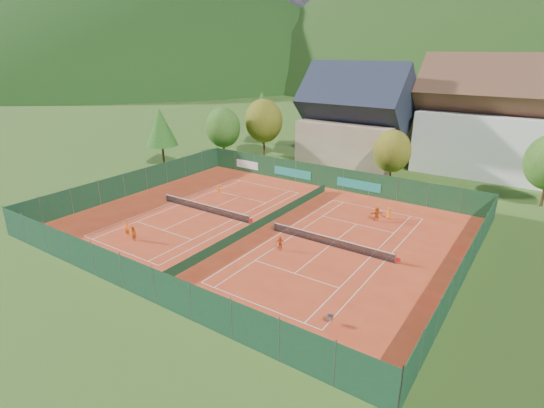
{
  "coord_description": "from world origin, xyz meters",
  "views": [
    {
      "loc": [
        24.03,
        -33.39,
        17.81
      ],
      "look_at": [
        0.0,
        2.0,
        2.0
      ],
      "focal_mm": 28.0,
      "sensor_mm": 36.0,
      "label": 1
    }
  ],
  "objects_px": {
    "hotel_block_a": "(494,124)",
    "player_left_far": "(219,190)",
    "player_right_far_a": "(389,213)",
    "player_left_near": "(127,229)",
    "player_right_far_b": "(377,214)",
    "chalet": "(355,123)",
    "ball_hopper": "(330,317)",
    "player_left_mid": "(133,233)",
    "player_right_near": "(280,243)"
  },
  "relations": [
    {
      "from": "chalet",
      "to": "player_left_near",
      "type": "height_order",
      "value": "chalet"
    },
    {
      "from": "player_right_far_a",
      "to": "chalet",
      "type": "bearing_deg",
      "value": -75.99
    },
    {
      "from": "hotel_block_a",
      "to": "player_right_far_a",
      "type": "xyz_separation_m",
      "value": [
        -5.72,
        -26.22,
        -6.71
      ]
    },
    {
      "from": "ball_hopper",
      "to": "player_right_far_b",
      "type": "relative_size",
      "value": 0.5
    },
    {
      "from": "ball_hopper",
      "to": "player_left_mid",
      "type": "relative_size",
      "value": 0.53
    },
    {
      "from": "chalet",
      "to": "player_right_near",
      "type": "distance_m",
      "value": 34.78
    },
    {
      "from": "player_left_far",
      "to": "player_right_far_b",
      "type": "height_order",
      "value": "player_right_far_b"
    },
    {
      "from": "chalet",
      "to": "hotel_block_a",
      "type": "distance_m",
      "value": 19.94
    },
    {
      "from": "hotel_block_a",
      "to": "player_left_far",
      "type": "height_order",
      "value": "hotel_block_a"
    },
    {
      "from": "chalet",
      "to": "player_left_near",
      "type": "bearing_deg",
      "value": -99.93
    },
    {
      "from": "hotel_block_a",
      "to": "ball_hopper",
      "type": "bearing_deg",
      "value": -92.94
    },
    {
      "from": "chalet",
      "to": "hotel_block_a",
      "type": "relative_size",
      "value": 0.75
    },
    {
      "from": "player_left_near",
      "to": "player_left_mid",
      "type": "height_order",
      "value": "player_left_near"
    },
    {
      "from": "hotel_block_a",
      "to": "player_left_near",
      "type": "bearing_deg",
      "value": -119.73
    },
    {
      "from": "player_right_far_a",
      "to": "player_right_far_b",
      "type": "bearing_deg",
      "value": 35.91
    },
    {
      "from": "ball_hopper",
      "to": "player_right_near",
      "type": "xyz_separation_m",
      "value": [
        -9.0,
        7.54,
        0.15
      ]
    },
    {
      "from": "player_left_near",
      "to": "player_right_far_a",
      "type": "bearing_deg",
      "value": 18.4
    },
    {
      "from": "hotel_block_a",
      "to": "player_right_far_a",
      "type": "bearing_deg",
      "value": -102.3
    },
    {
      "from": "hotel_block_a",
      "to": "player_left_near",
      "type": "height_order",
      "value": "hotel_block_a"
    },
    {
      "from": "chalet",
      "to": "player_right_near",
      "type": "xyz_separation_m",
      "value": [
        7.59,
        -33.42,
        -5.92
      ]
    },
    {
      "from": "player_right_far_b",
      "to": "chalet",
      "type": "bearing_deg",
      "value": -97.19
    },
    {
      "from": "hotel_block_a",
      "to": "player_left_far",
      "type": "relative_size",
      "value": 14.91
    },
    {
      "from": "hotel_block_a",
      "to": "player_left_near",
      "type": "relative_size",
      "value": 14.3
    },
    {
      "from": "player_left_far",
      "to": "hotel_block_a",
      "type": "bearing_deg",
      "value": -117.08
    },
    {
      "from": "player_left_mid",
      "to": "player_right_near",
      "type": "height_order",
      "value": "player_left_mid"
    },
    {
      "from": "ball_hopper",
      "to": "player_left_near",
      "type": "distance_m",
      "value": 23.53
    },
    {
      "from": "chalet",
      "to": "ball_hopper",
      "type": "distance_m",
      "value": 44.61
    },
    {
      "from": "player_left_far",
      "to": "chalet",
      "type": "bearing_deg",
      "value": -93.08
    },
    {
      "from": "hotel_block_a",
      "to": "chalet",
      "type": "bearing_deg",
      "value": -162.47
    },
    {
      "from": "player_right_far_a",
      "to": "player_right_far_b",
      "type": "height_order",
      "value": "player_right_far_b"
    },
    {
      "from": "player_left_mid",
      "to": "chalet",
      "type": "bearing_deg",
      "value": 93.65
    },
    {
      "from": "player_right_near",
      "to": "player_right_far_b",
      "type": "bearing_deg",
      "value": 48.08
    },
    {
      "from": "hotel_block_a",
      "to": "player_right_near",
      "type": "bearing_deg",
      "value": -106.15
    },
    {
      "from": "player_right_far_a",
      "to": "player_right_far_b",
      "type": "distance_m",
      "value": 1.58
    },
    {
      "from": "chalet",
      "to": "player_left_near",
      "type": "distance_m",
      "value": 40.35
    },
    {
      "from": "chalet",
      "to": "player_right_near",
      "type": "relative_size",
      "value": 11.54
    },
    {
      "from": "player_left_far",
      "to": "player_right_far_b",
      "type": "bearing_deg",
      "value": -157.39
    },
    {
      "from": "player_left_far",
      "to": "ball_hopper",
      "type": "bearing_deg",
      "value": 159.48
    },
    {
      "from": "hotel_block_a",
      "to": "player_left_mid",
      "type": "distance_m",
      "value": 52.29
    },
    {
      "from": "chalet",
      "to": "player_right_far_a",
      "type": "distance_m",
      "value": 24.92
    },
    {
      "from": "chalet",
      "to": "player_left_mid",
      "type": "relative_size",
      "value": 10.81
    },
    {
      "from": "player_left_mid",
      "to": "player_left_far",
      "type": "distance_m",
      "value": 15.23
    },
    {
      "from": "player_left_near",
      "to": "player_right_far_a",
      "type": "relative_size",
      "value": 1.13
    },
    {
      "from": "player_left_far",
      "to": "player_left_near",
      "type": "bearing_deg",
      "value": 105.84
    },
    {
      "from": "hotel_block_a",
      "to": "player_right_near",
      "type": "xyz_separation_m",
      "value": [
        -11.41,
        -39.42,
        -6.68
      ]
    },
    {
      "from": "ball_hopper",
      "to": "player_left_mid",
      "type": "distance_m",
      "value": 22.11
    },
    {
      "from": "player_left_mid",
      "to": "hotel_block_a",
      "type": "bearing_deg",
      "value": 73.34
    },
    {
      "from": "hotel_block_a",
      "to": "player_left_near",
      "type": "xyz_separation_m",
      "value": [
        -25.89,
        -45.32,
        -6.63
      ]
    },
    {
      "from": "ball_hopper",
      "to": "player_right_near",
      "type": "relative_size",
      "value": 0.57
    },
    {
      "from": "player_right_far_b",
      "to": "ball_hopper",
      "type": "bearing_deg",
      "value": 65.11
    }
  ]
}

